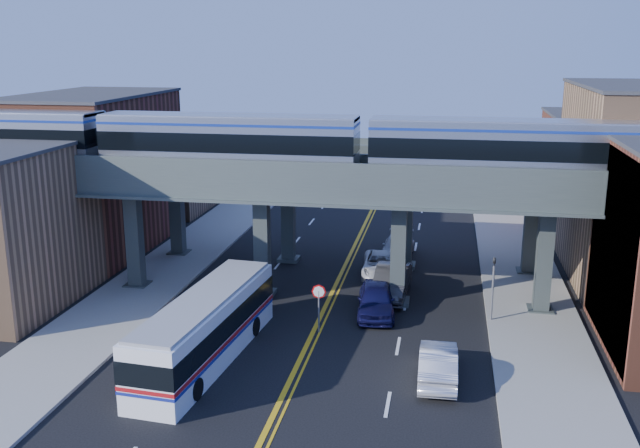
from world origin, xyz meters
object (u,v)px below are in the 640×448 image
object	(u,v)px
stop_sign	(319,301)
car_lane_b	(392,282)
car_parked_curb	(438,363)
car_lane_a	(376,299)
car_lane_d	(398,247)
car_lane_c	(381,264)
traffic_signal	(493,282)
transit_bus	(206,329)
transit_train	(229,141)

from	to	relation	value
stop_sign	car_lane_b	distance (m)	7.01
stop_sign	car_parked_curb	bearing A→B (deg)	-34.92
car_lane_a	car_lane_d	size ratio (longest dim) A/B	0.99
car_lane_a	car_lane_c	distance (m)	6.90
traffic_signal	car_lane_d	world-z (taller)	traffic_signal
stop_sign	car_lane_b	xyz separation A→B (m)	(3.27, 6.15, -0.86)
car_lane_a	stop_sign	bearing A→B (deg)	-135.89
stop_sign	transit_bus	size ratio (longest dim) A/B	0.22
traffic_signal	car_lane_b	bearing A→B (deg)	150.80
traffic_signal	car_lane_a	bearing A→B (deg)	179.11
transit_train	transit_bus	xyz separation A→B (m)	(1.45, -9.15, -7.64)
transit_bus	car_lane_b	distance (m)	13.03
transit_bus	car_lane_d	world-z (taller)	transit_bus
car_lane_b	car_parked_curb	distance (m)	10.88
car_parked_curb	stop_sign	bearing A→B (deg)	-35.61
car_lane_a	car_parked_curb	world-z (taller)	car_lane_a
transit_train	car_lane_a	xyz separation A→B (m)	(8.81, -1.90, -8.35)
transit_bus	traffic_signal	bearing A→B (deg)	-57.14
stop_sign	traffic_signal	size ratio (longest dim) A/B	0.64
transit_train	car_lane_d	bearing A→B (deg)	45.25
transit_bus	transit_train	bearing A→B (deg)	14.07
transit_train	car_lane_a	world-z (taller)	transit_train
transit_bus	car_lane_c	xyz separation A→B (m)	(6.98, 14.14, -0.85)
car_lane_a	traffic_signal	bearing A→B (deg)	-5.96
transit_bus	car_lane_c	bearing A→B (deg)	-21.20
transit_bus	car_lane_d	xyz separation A→B (m)	(7.73, 18.42, -0.83)
car_lane_c	car_lane_b	bearing A→B (deg)	-79.20
stop_sign	traffic_signal	bearing A→B (deg)	18.63
transit_bus	car_parked_curb	distance (m)	10.91
transit_train	stop_sign	world-z (taller)	transit_train
transit_train	car_lane_c	world-z (taller)	transit_train
car_lane_a	car_lane_d	xyz separation A→B (m)	(0.38, 11.16, -0.12)
car_parked_curb	car_lane_c	bearing A→B (deg)	-75.46
transit_bus	car_lane_c	world-z (taller)	transit_bus
car_parked_curb	car_lane_d	bearing A→B (deg)	-81.07
transit_train	car_parked_curb	xyz separation A→B (m)	(12.33, -9.33, -8.42)
stop_sign	car_parked_curb	distance (m)	7.62
car_lane_c	car_lane_d	world-z (taller)	car_lane_d
car_lane_d	car_lane_a	bearing A→B (deg)	-89.50
car_lane_c	car_parked_curb	size ratio (longest dim) A/B	1.07
transit_train	car_parked_curb	bearing A→B (deg)	-37.11
car_lane_b	car_lane_d	world-z (taller)	car_lane_b
transit_train	stop_sign	xyz separation A→B (m)	(6.13, -5.00, -7.45)
car_parked_curb	car_lane_b	bearing A→B (deg)	-75.07
car_lane_c	car_lane_d	bearing A→B (deg)	76.70
car_lane_d	car_parked_curb	world-z (taller)	car_parked_curb
stop_sign	traffic_signal	distance (m)	9.41
stop_sign	car_parked_curb	world-z (taller)	stop_sign
car_lane_b	car_lane_c	xyz separation A→B (m)	(-0.97, 3.84, -0.19)
car_lane_b	car_lane_c	world-z (taller)	car_lane_b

